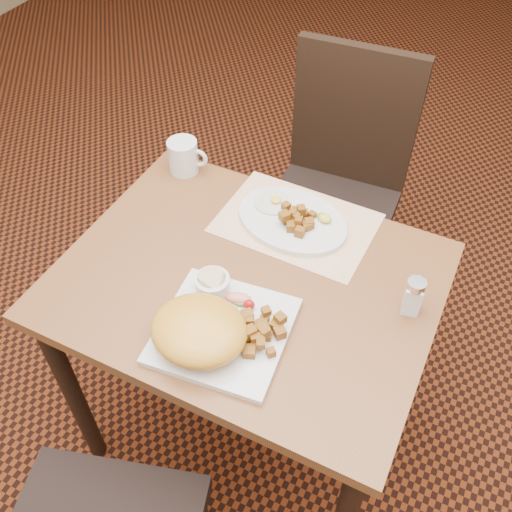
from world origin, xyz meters
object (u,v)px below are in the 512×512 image
object	(u,v)px
plate_oval	(292,220)
coffee_mug	(184,156)
salt_shaker	(413,296)
plate_square	(224,331)
table	(247,306)
chair_far	(339,179)

from	to	relation	value
plate_oval	coffee_mug	xyz separation A→B (m)	(-0.37, 0.07, 0.04)
salt_shaker	plate_square	bearing A→B (deg)	-145.24
table	plate_square	bearing A→B (deg)	-80.82
chair_far	salt_shaker	xyz separation A→B (m)	(0.38, -0.63, 0.26)
plate_oval	salt_shaker	bearing A→B (deg)	-22.23
chair_far	coffee_mug	distance (m)	0.60
table	plate_oval	world-z (taller)	plate_oval
chair_far	coffee_mug	bearing A→B (deg)	46.87
plate_oval	plate_square	bearing A→B (deg)	-89.13
chair_far	salt_shaker	size ratio (longest dim) A/B	9.70
plate_square	salt_shaker	xyz separation A→B (m)	(0.35, 0.24, 0.04)
chair_far	salt_shaker	world-z (taller)	chair_far
table	coffee_mug	distance (m)	0.48
table	plate_square	xyz separation A→B (m)	(0.03, -0.17, 0.12)
plate_square	salt_shaker	size ratio (longest dim) A/B	2.80
chair_far	salt_shaker	distance (m)	0.78
plate_oval	salt_shaker	size ratio (longest dim) A/B	3.05
plate_square	plate_oval	distance (m)	0.39
plate_oval	chair_far	bearing A→B (deg)	93.00
chair_far	plate_oval	distance (m)	0.53
chair_far	coffee_mug	size ratio (longest dim) A/B	8.33
plate_square	salt_shaker	distance (m)	0.43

